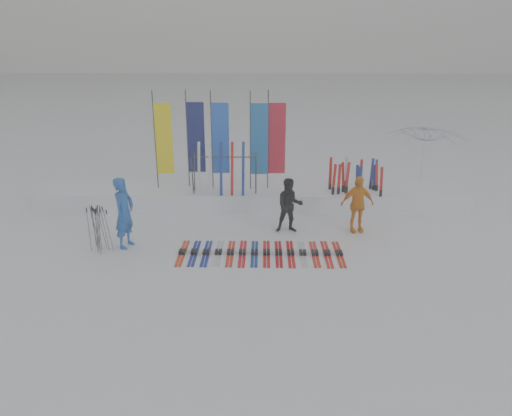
{
  "coord_description": "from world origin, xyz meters",
  "views": [
    {
      "loc": [
        0.4,
        -11.15,
        5.54
      ],
      "look_at": [
        0.2,
        1.6,
        1.0
      ],
      "focal_mm": 35.0,
      "sensor_mm": 36.0,
      "label": 1
    }
  ],
  "objects_px": {
    "person_blue": "(124,213)",
    "person_yellow": "(357,204)",
    "person_black": "(290,206)",
    "ski_rack": "(225,169)",
    "tent_canopy": "(423,161)",
    "ski_row": "(261,253)"
  },
  "relations": [
    {
      "from": "ski_rack",
      "to": "person_yellow",
      "type": "bearing_deg",
      "value": -24.01
    },
    {
      "from": "ski_rack",
      "to": "tent_canopy",
      "type": "bearing_deg",
      "value": 13.48
    },
    {
      "from": "tent_canopy",
      "to": "person_yellow",
      "type": "bearing_deg",
      "value": -130.2
    },
    {
      "from": "person_blue",
      "to": "person_yellow",
      "type": "height_order",
      "value": "person_blue"
    },
    {
      "from": "tent_canopy",
      "to": "ski_row",
      "type": "height_order",
      "value": "tent_canopy"
    },
    {
      "from": "person_black",
      "to": "tent_canopy",
      "type": "distance_m",
      "value": 5.94
    },
    {
      "from": "tent_canopy",
      "to": "ski_rack",
      "type": "distance_m",
      "value": 7.01
    },
    {
      "from": "person_yellow",
      "to": "ski_rack",
      "type": "bearing_deg",
      "value": 146.1
    },
    {
      "from": "person_yellow",
      "to": "ski_row",
      "type": "distance_m",
      "value": 3.31
    },
    {
      "from": "person_black",
      "to": "person_yellow",
      "type": "distance_m",
      "value": 1.95
    },
    {
      "from": "person_blue",
      "to": "tent_canopy",
      "type": "distance_m",
      "value": 10.35
    },
    {
      "from": "person_black",
      "to": "ski_rack",
      "type": "bearing_deg",
      "value": 133.02
    },
    {
      "from": "person_blue",
      "to": "person_yellow",
      "type": "xyz_separation_m",
      "value": [
        6.41,
        1.2,
        -0.14
      ]
    },
    {
      "from": "ski_row",
      "to": "ski_rack",
      "type": "bearing_deg",
      "value": 109.14
    },
    {
      "from": "person_yellow",
      "to": "tent_canopy",
      "type": "distance_m",
      "value": 4.46
    },
    {
      "from": "person_yellow",
      "to": "ski_rack",
      "type": "xyz_separation_m",
      "value": [
        -3.95,
        1.76,
        0.55
      ]
    },
    {
      "from": "person_black",
      "to": "ski_rack",
      "type": "height_order",
      "value": "ski_rack"
    },
    {
      "from": "person_blue",
      "to": "tent_canopy",
      "type": "xyz_separation_m",
      "value": [
        9.28,
        4.59,
        0.3
      ]
    },
    {
      "from": "person_yellow",
      "to": "ski_row",
      "type": "xyz_separation_m",
      "value": [
        -2.77,
        -1.64,
        -0.8
      ]
    },
    {
      "from": "person_yellow",
      "to": "ski_row",
      "type": "bearing_deg",
      "value": -159.26
    },
    {
      "from": "person_yellow",
      "to": "tent_canopy",
      "type": "xyz_separation_m",
      "value": [
        2.87,
        3.39,
        0.44
      ]
    },
    {
      "from": "tent_canopy",
      "to": "ski_row",
      "type": "xyz_separation_m",
      "value": [
        -5.63,
        -5.03,
        -1.24
      ]
    }
  ]
}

